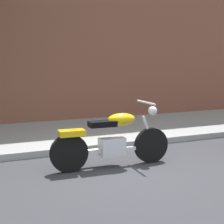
% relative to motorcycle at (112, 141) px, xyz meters
% --- Properties ---
extents(ground_plane, '(60.00, 60.00, 0.00)m').
position_rel_motorcycle_xyz_m(ground_plane, '(0.06, -0.43, -0.48)').
color(ground_plane, '#38383D').
extents(sidewalk, '(24.45, 3.38, 0.14)m').
position_rel_motorcycle_xyz_m(sidewalk, '(0.06, 2.80, -0.41)').
color(sidewalk, '#9B9B9B').
rests_on(sidewalk, ground).
extents(motorcycle, '(2.23, 0.70, 1.16)m').
position_rel_motorcycle_xyz_m(motorcycle, '(0.00, 0.00, 0.00)').
color(motorcycle, black).
rests_on(motorcycle, ground).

